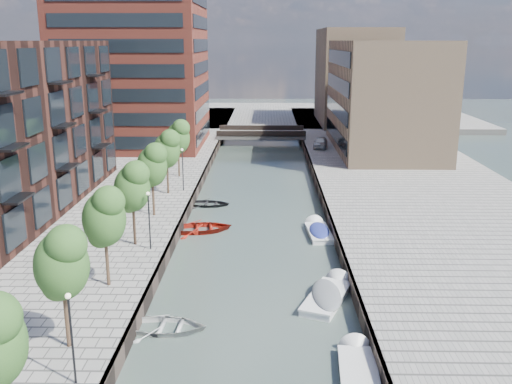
{
  "coord_description": "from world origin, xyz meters",
  "views": [
    {
      "loc": [
        0.82,
        -13.05,
        15.0
      ],
      "look_at": [
        0.0,
        30.16,
        3.5
      ],
      "focal_mm": 40.0,
      "sensor_mm": 36.0,
      "label": 1
    }
  ],
  "objects_px": {
    "tree_6": "(178,136)",
    "car": "(321,142)",
    "sloop_4": "(208,206)",
    "tree_5": "(167,148)",
    "tree_1": "(61,261)",
    "tree_4": "(152,164)",
    "tree_3": "(132,185)",
    "sloop_2": "(201,231)",
    "motorboat_4": "(329,295)",
    "tree_2": "(104,215)",
    "motorboat_2": "(358,370)",
    "bridge": "(261,134)",
    "motorboat_3": "(318,231)",
    "sloop_3": "(166,330)"
  },
  "relations": [
    {
      "from": "sloop_3",
      "to": "motorboat_4",
      "type": "xyz_separation_m",
      "value": [
        9.1,
        4.07,
        0.22
      ]
    },
    {
      "from": "motorboat_2",
      "to": "motorboat_4",
      "type": "height_order",
      "value": "motorboat_4"
    },
    {
      "from": "car",
      "to": "tree_4",
      "type": "bearing_deg",
      "value": -108.78
    },
    {
      "from": "motorboat_4",
      "to": "tree_2",
      "type": "bearing_deg",
      "value": -177.9
    },
    {
      "from": "bridge",
      "to": "motorboat_3",
      "type": "distance_m",
      "value": 41.94
    },
    {
      "from": "sloop_4",
      "to": "car",
      "type": "xyz_separation_m",
      "value": [
        12.71,
        24.66,
        1.73
      ]
    },
    {
      "from": "tree_6",
      "to": "motorboat_2",
      "type": "bearing_deg",
      "value": -68.93
    },
    {
      "from": "motorboat_2",
      "to": "tree_1",
      "type": "bearing_deg",
      "value": 178.36
    },
    {
      "from": "tree_2",
      "to": "tree_1",
      "type": "bearing_deg",
      "value": -90.0
    },
    {
      "from": "motorboat_4",
      "to": "sloop_4",
      "type": "bearing_deg",
      "value": 114.99
    },
    {
      "from": "sloop_3",
      "to": "motorboat_4",
      "type": "bearing_deg",
      "value": -63.33
    },
    {
      "from": "tree_1",
      "to": "car",
      "type": "height_order",
      "value": "tree_1"
    },
    {
      "from": "tree_1",
      "to": "tree_5",
      "type": "height_order",
      "value": "same"
    },
    {
      "from": "motorboat_2",
      "to": "car",
      "type": "xyz_separation_m",
      "value": [
        2.94,
        52.32,
        1.63
      ]
    },
    {
      "from": "sloop_4",
      "to": "car",
      "type": "bearing_deg",
      "value": -22.29
    },
    {
      "from": "tree_6",
      "to": "motorboat_2",
      "type": "distance_m",
      "value": 38.28
    },
    {
      "from": "tree_4",
      "to": "sloop_4",
      "type": "bearing_deg",
      "value": 58.36
    },
    {
      "from": "sloop_3",
      "to": "motorboat_2",
      "type": "relative_size",
      "value": 0.86
    },
    {
      "from": "tree_1",
      "to": "tree_2",
      "type": "height_order",
      "value": "same"
    },
    {
      "from": "tree_3",
      "to": "sloop_2",
      "type": "bearing_deg",
      "value": 55.29
    },
    {
      "from": "tree_2",
      "to": "car",
      "type": "height_order",
      "value": "tree_2"
    },
    {
      "from": "motorboat_2",
      "to": "car",
      "type": "height_order",
      "value": "car"
    },
    {
      "from": "sloop_2",
      "to": "tree_5",
      "type": "bearing_deg",
      "value": 15.09
    },
    {
      "from": "tree_5",
      "to": "car",
      "type": "relative_size",
      "value": 1.39
    },
    {
      "from": "tree_4",
      "to": "car",
      "type": "xyz_separation_m",
      "value": [
        16.57,
        30.93,
        -3.58
      ]
    },
    {
      "from": "tree_1",
      "to": "car",
      "type": "bearing_deg",
      "value": 72.3
    },
    {
      "from": "sloop_3",
      "to": "motorboat_3",
      "type": "xyz_separation_m",
      "value": [
        9.5,
        15.97,
        0.2
      ]
    },
    {
      "from": "sloop_2",
      "to": "sloop_3",
      "type": "xyz_separation_m",
      "value": [
        -0.03,
        -16.39,
        0.0
      ]
    },
    {
      "from": "tree_6",
      "to": "bridge",
      "type": "bearing_deg",
      "value": 71.9
    },
    {
      "from": "tree_4",
      "to": "motorboat_4",
      "type": "distance_m",
      "value": 19.49
    },
    {
      "from": "tree_1",
      "to": "motorboat_3",
      "type": "height_order",
      "value": "tree_1"
    },
    {
      "from": "sloop_3",
      "to": "sloop_4",
      "type": "relative_size",
      "value": 1.1
    },
    {
      "from": "tree_3",
      "to": "tree_1",
      "type": "bearing_deg",
      "value": -90.0
    },
    {
      "from": "tree_1",
      "to": "tree_6",
      "type": "height_order",
      "value": "same"
    },
    {
      "from": "tree_5",
      "to": "sloop_4",
      "type": "height_order",
      "value": "tree_5"
    },
    {
      "from": "tree_6",
      "to": "car",
      "type": "bearing_deg",
      "value": 45.61
    },
    {
      "from": "tree_6",
      "to": "car",
      "type": "distance_m",
      "value": 23.96
    },
    {
      "from": "tree_4",
      "to": "tree_5",
      "type": "distance_m",
      "value": 7.0
    },
    {
      "from": "motorboat_2",
      "to": "tree_4",
      "type": "bearing_deg",
      "value": 122.52
    },
    {
      "from": "bridge",
      "to": "tree_3",
      "type": "height_order",
      "value": "tree_3"
    },
    {
      "from": "tree_5",
      "to": "tree_6",
      "type": "bearing_deg",
      "value": 90.0
    },
    {
      "from": "sloop_2",
      "to": "car",
      "type": "distance_m",
      "value": 34.54
    },
    {
      "from": "tree_4",
      "to": "tree_3",
      "type": "bearing_deg",
      "value": -90.0
    },
    {
      "from": "tree_3",
      "to": "sloop_3",
      "type": "height_order",
      "value": "tree_3"
    },
    {
      "from": "tree_1",
      "to": "tree_2",
      "type": "relative_size",
      "value": 1.0
    },
    {
      "from": "tree_3",
      "to": "sloop_2",
      "type": "xyz_separation_m",
      "value": [
        4.02,
        5.8,
        -5.31
      ]
    },
    {
      "from": "tree_3",
      "to": "motorboat_2",
      "type": "bearing_deg",
      "value": -46.54
    },
    {
      "from": "tree_5",
      "to": "tree_2",
      "type": "bearing_deg",
      "value": -90.0
    },
    {
      "from": "tree_5",
      "to": "sloop_2",
      "type": "relative_size",
      "value": 1.18
    },
    {
      "from": "tree_1",
      "to": "car",
      "type": "distance_m",
      "value": 54.63
    }
  ]
}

